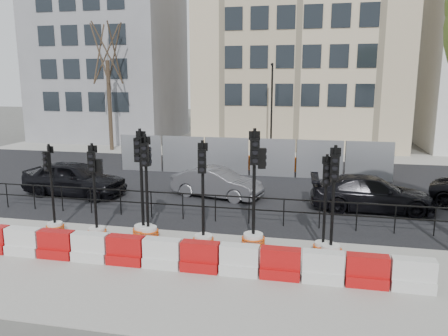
% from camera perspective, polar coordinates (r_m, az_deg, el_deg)
% --- Properties ---
extents(ground, '(120.00, 120.00, 0.00)m').
position_cam_1_polar(ground, '(14.51, -2.21, -8.54)').
color(ground, '#51514C').
rests_on(ground, ground).
extents(sidewalk_near, '(40.00, 6.00, 0.02)m').
position_cam_1_polar(sidewalk_near, '(11.84, -5.87, -13.32)').
color(sidewalk_near, gray).
rests_on(sidewalk_near, ground).
extents(road, '(40.00, 14.00, 0.03)m').
position_cam_1_polar(road, '(21.08, 2.46, -2.13)').
color(road, black).
rests_on(road, ground).
extents(sidewalk_far, '(40.00, 4.00, 0.02)m').
position_cam_1_polar(sidewalk_far, '(29.82, 5.34, 1.84)').
color(sidewalk_far, gray).
rests_on(sidewalk_far, ground).
extents(building_grey, '(11.00, 9.06, 14.00)m').
position_cam_1_polar(building_grey, '(39.31, -14.69, 14.05)').
color(building_grey, gray).
rests_on(building_grey, ground).
extents(building_cream, '(15.00, 10.06, 18.00)m').
position_cam_1_polar(building_cream, '(35.46, 10.20, 17.81)').
color(building_cream, beige).
rests_on(building_cream, ground).
extents(kerb_railing, '(18.00, 0.04, 1.00)m').
position_cam_1_polar(kerb_railing, '(15.40, -1.13, -4.65)').
color(kerb_railing, black).
rests_on(kerb_railing, ground).
extents(heras_fencing, '(14.33, 1.72, 2.00)m').
position_cam_1_polar(heras_fencing, '(23.65, 3.57, 1.00)').
color(heras_fencing, '#9A9CA2').
rests_on(heras_fencing, ground).
extents(lamp_post_far, '(0.12, 0.56, 6.00)m').
position_cam_1_polar(lamp_post_far, '(28.39, 6.23, 7.87)').
color(lamp_post_far, black).
rests_on(lamp_post_far, ground).
extents(tree_bare_far, '(2.00, 2.00, 9.00)m').
position_cam_1_polar(tree_bare_far, '(32.16, -15.03, 14.08)').
color(tree_bare_far, '#473828').
rests_on(tree_bare_far, ground).
extents(barrier_row, '(12.55, 0.50, 0.80)m').
position_cam_1_polar(barrier_row, '(11.87, -5.61, -11.37)').
color(barrier_row, red).
rests_on(barrier_row, ground).
extents(traffic_signal_a, '(0.58, 0.58, 2.96)m').
position_cam_1_polar(traffic_signal_a, '(15.38, -21.34, -5.77)').
color(traffic_signal_a, silver).
rests_on(traffic_signal_a, ground).
extents(traffic_signal_b, '(0.60, 0.60, 3.07)m').
position_cam_1_polar(traffic_signal_b, '(14.37, -16.34, -6.13)').
color(traffic_signal_b, silver).
rests_on(traffic_signal_b, ground).
extents(traffic_signal_c, '(0.66, 0.66, 3.35)m').
position_cam_1_polar(traffic_signal_c, '(13.98, -9.93, -6.50)').
color(traffic_signal_c, silver).
rests_on(traffic_signal_c, ground).
extents(traffic_signal_d, '(0.69, 0.69, 3.51)m').
position_cam_1_polar(traffic_signal_d, '(14.06, -10.53, -5.79)').
color(traffic_signal_d, silver).
rests_on(traffic_signal_d, ground).
extents(traffic_signal_e, '(0.64, 0.64, 3.25)m').
position_cam_1_polar(traffic_signal_e, '(13.13, -2.74, -7.61)').
color(traffic_signal_e, silver).
rests_on(traffic_signal_e, ground).
extents(traffic_signal_f, '(0.71, 0.71, 3.60)m').
position_cam_1_polar(traffic_signal_f, '(13.09, 3.93, -6.83)').
color(traffic_signal_f, silver).
rests_on(traffic_signal_f, ground).
extents(traffic_signal_g, '(0.58, 0.58, 2.93)m').
position_cam_1_polar(traffic_signal_g, '(12.99, 12.88, -8.42)').
color(traffic_signal_g, silver).
rests_on(traffic_signal_g, ground).
extents(traffic_signal_h, '(0.64, 0.64, 3.23)m').
position_cam_1_polar(traffic_signal_h, '(12.73, 13.83, -8.59)').
color(traffic_signal_h, silver).
rests_on(traffic_signal_h, ground).
extents(car_a, '(2.55, 4.81, 1.54)m').
position_cam_1_polar(car_a, '(19.98, -18.95, -1.29)').
color(car_a, black).
rests_on(car_a, ground).
extents(car_b, '(3.21, 4.53, 1.28)m').
position_cam_1_polar(car_b, '(18.65, -0.92, -1.95)').
color(car_b, '#4A4A4F').
rests_on(car_b, ground).
extents(car_c, '(2.25, 4.79, 1.35)m').
position_cam_1_polar(car_c, '(17.72, 18.71, -3.17)').
color(car_c, black).
rests_on(car_c, ground).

